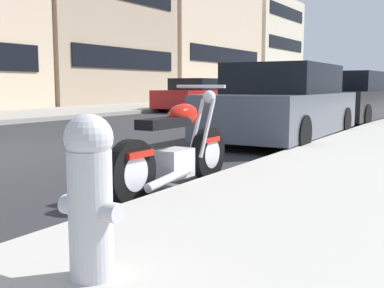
# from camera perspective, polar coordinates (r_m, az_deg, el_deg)

# --- Properties ---
(sidewalk_far_curb) EXTENTS (120.00, 5.00, 0.14)m
(sidewalk_far_curb) POSITION_cam_1_polar(r_m,az_deg,el_deg) (21.28, -8.58, 4.35)
(sidewalk_far_curb) COLOR gray
(sidewalk_far_curb) RESTS_ON ground
(parking_stall_stripe) EXTENTS (0.12, 2.20, 0.01)m
(parking_stall_stripe) POSITION_cam_1_polar(r_m,az_deg,el_deg) (5.36, -5.01, -4.64)
(parking_stall_stripe) COLOR silver
(parking_stall_stripe) RESTS_ON ground
(parked_motorcycle) EXTENTS (2.03, 0.62, 1.11)m
(parked_motorcycle) POSITION_cam_1_polar(r_m,az_deg,el_deg) (4.85, -1.98, -0.84)
(parked_motorcycle) COLOR black
(parked_motorcycle) RESTS_ON ground
(parked_car_mid_block) EXTENTS (4.61, 1.94, 1.51)m
(parked_car_mid_block) POSITION_cam_1_polar(r_m,az_deg,el_deg) (9.51, 11.18, 4.75)
(parked_car_mid_block) COLOR #4C515B
(parked_car_mid_block) RESTS_ON ground
(parked_car_behind_motorcycle) EXTENTS (4.44, 2.09, 1.49)m
(parked_car_behind_motorcycle) POSITION_cam_1_polar(r_m,az_deg,el_deg) (14.38, 18.60, 5.28)
(parked_car_behind_motorcycle) COLOR black
(parked_car_behind_motorcycle) RESTS_ON ground
(parked_car_at_intersection) EXTENTS (4.76, 2.09, 1.38)m
(parked_car_at_intersection) POSITION_cam_1_polar(r_m,az_deg,el_deg) (20.01, 21.95, 5.40)
(parked_car_at_intersection) COLOR black
(parked_car_at_intersection) RESTS_ON ground
(crossing_truck) EXTENTS (2.36, 5.36, 1.95)m
(crossing_truck) POSITION_cam_1_polar(r_m,az_deg,el_deg) (41.36, 21.43, 6.45)
(crossing_truck) COLOR black
(crossing_truck) RESTS_ON ground
(car_opposite_curb) EXTENTS (4.11, 1.97, 1.39)m
(car_opposite_curb) POSITION_cam_1_polar(r_m,az_deg,el_deg) (20.12, 0.31, 5.94)
(car_opposite_curb) COLOR #AD1919
(car_opposite_curb) RESTS_ON ground
(fire_hydrant) EXTENTS (0.24, 0.36, 0.83)m
(fire_hydrant) POSITION_cam_1_polar(r_m,az_deg,el_deg) (2.36, -12.36, -5.80)
(fire_hydrant) COLOR #B7B7BC
(fire_hydrant) RESTS_ON sidewalk_near_curb
(townhouse_behind_pole) EXTENTS (9.54, 8.38, 11.35)m
(townhouse_behind_pole) POSITION_cam_1_polar(r_m,az_deg,el_deg) (28.43, -14.72, 16.24)
(townhouse_behind_pole) COLOR tan
(townhouse_behind_pole) RESTS_ON ground
(townhouse_corner_block) EXTENTS (12.34, 8.62, 14.78)m
(townhouse_corner_block) POSITION_cam_1_polar(r_m,az_deg,el_deg) (37.50, -1.63, 16.86)
(townhouse_corner_block) COLOR beige
(townhouse_corner_block) RESTS_ON ground
(townhouse_mid_block) EXTENTS (10.02, 10.45, 9.37)m
(townhouse_mid_block) POSITION_cam_1_polar(r_m,az_deg,el_deg) (47.98, 5.53, 11.46)
(townhouse_mid_block) COLOR beige
(townhouse_mid_block) RESTS_ON ground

